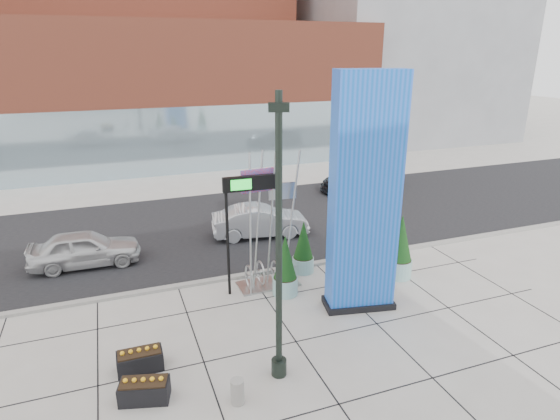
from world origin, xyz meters
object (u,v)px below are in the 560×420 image
object	(u,v)px
public_art_sculpture	(268,252)
concrete_bollard	(237,392)
overhead_street_sign	(247,193)
car_white_west	(85,249)
blue_pylon	(364,201)
lamp_post	(279,272)
car_silver_mid	(260,221)

from	to	relation	value
public_art_sculpture	concrete_bollard	world-z (taller)	public_art_sculpture
overhead_street_sign	car_white_west	size ratio (longest dim) A/B	1.01
public_art_sculpture	car_white_west	bearing A→B (deg)	145.90
blue_pylon	overhead_street_sign	world-z (taller)	blue_pylon
overhead_street_sign	blue_pylon	bearing A→B (deg)	-33.99
public_art_sculpture	overhead_street_sign	distance (m)	2.69
lamp_post	public_art_sculpture	xyz separation A→B (m)	(1.52, 5.30, -1.85)
concrete_bollard	overhead_street_sign	world-z (taller)	overhead_street_sign
overhead_street_sign	car_silver_mid	distance (m)	6.51
car_silver_mid	lamp_post	bearing A→B (deg)	173.30
overhead_street_sign	car_white_west	bearing A→B (deg)	144.35
overhead_street_sign	car_silver_mid	size ratio (longest dim) A/B	0.97
overhead_street_sign	concrete_bollard	bearing A→B (deg)	-107.64
public_art_sculpture	car_white_west	xyz separation A→B (m)	(-6.85, 4.44, -0.65)
blue_pylon	concrete_bollard	bearing A→B (deg)	-138.12
blue_pylon	car_silver_mid	bearing A→B (deg)	110.07
public_art_sculpture	car_silver_mid	bearing A→B (deg)	74.36
overhead_street_sign	car_silver_mid	xyz separation A→B (m)	(2.17, 5.25, -3.18)
car_white_west	car_silver_mid	distance (m)	8.18
lamp_post	overhead_street_sign	distance (m)	5.19
overhead_street_sign	lamp_post	bearing A→B (deg)	-95.18
blue_pylon	lamp_post	xyz separation A→B (m)	(-4.07, -2.61, -0.76)
car_white_west	public_art_sculpture	bearing A→B (deg)	-121.24
lamp_post	overhead_street_sign	size ratio (longest dim) A/B	1.73
lamp_post	public_art_sculpture	world-z (taller)	lamp_post
blue_pylon	concrete_bollard	distance (m)	7.40
concrete_bollard	overhead_street_sign	distance (m)	7.14
blue_pylon	public_art_sculpture	distance (m)	4.54
car_white_west	blue_pylon	bearing A→B (deg)	-125.48
public_art_sculpture	concrete_bollard	size ratio (longest dim) A/B	7.65
concrete_bollard	overhead_street_sign	bearing A→B (deg)	70.25
blue_pylon	overhead_street_sign	xyz separation A→B (m)	(-3.42, 2.49, -0.07)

